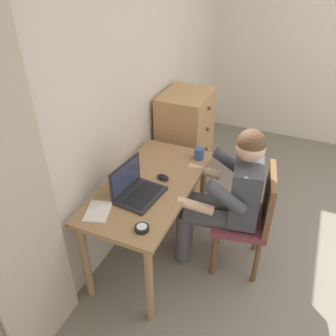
{
  "coord_description": "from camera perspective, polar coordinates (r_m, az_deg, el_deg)",
  "views": [
    {
      "loc": [
        -2.32,
        0.88,
        2.22
      ],
      "look_at": [
        -0.38,
        1.73,
        0.84
      ],
      "focal_mm": 36.99,
      "sensor_mm": 36.0,
      "label": 1
    }
  ],
  "objects": [
    {
      "name": "wall_back",
      "position": [
        2.84,
        -5.84,
        13.09
      ],
      "size": [
        4.8,
        0.05,
        2.5
      ],
      "primitive_type": "cube",
      "color": "beige",
      "rests_on": "ground_plane"
    },
    {
      "name": "curtain_panel",
      "position": [
        1.91,
        -24.16,
        -6.25
      ],
      "size": [
        0.54,
        0.03,
        2.19
      ],
      "primitive_type": "cube",
      "color": "#BCAD99",
      "rests_on": "ground_plane"
    },
    {
      "name": "desk",
      "position": [
        2.61,
        -2.9,
        -4.51
      ],
      "size": [
        1.21,
        0.61,
        0.74
      ],
      "color": "#9E754C",
      "rests_on": "ground_plane"
    },
    {
      "name": "dresser",
      "position": [
        3.45,
        2.79,
        3.92
      ],
      "size": [
        0.53,
        0.46,
        1.07
      ],
      "color": "tan",
      "rests_on": "ground_plane"
    },
    {
      "name": "chair",
      "position": [
        2.69,
        13.36,
        -7.64
      ],
      "size": [
        0.48,
        0.47,
        0.89
      ],
      "color": "brown",
      "rests_on": "ground_plane"
    },
    {
      "name": "person_seated",
      "position": [
        2.57,
        9.81,
        -4.03
      ],
      "size": [
        0.6,
        0.63,
        1.21
      ],
      "color": "#4C4C4C",
      "rests_on": "ground_plane"
    },
    {
      "name": "laptop",
      "position": [
        2.41,
        -5.34,
        -3.44
      ],
      "size": [
        0.36,
        0.28,
        0.24
      ],
      "color": "#232326",
      "rests_on": "desk"
    },
    {
      "name": "computer_mouse",
      "position": [
        2.58,
        -0.83,
        -1.53
      ],
      "size": [
        0.08,
        0.11,
        0.03
      ],
      "primitive_type": "ellipsoid",
      "rotation": [
        0.0,
        0.0,
        -0.26
      ],
      "color": "black",
      "rests_on": "desk"
    },
    {
      "name": "desk_clock",
      "position": [
        2.16,
        -4.33,
        -9.86
      ],
      "size": [
        0.09,
        0.09,
        0.03
      ],
      "color": "black",
      "rests_on": "desk"
    },
    {
      "name": "notebook_pad",
      "position": [
        2.33,
        -11.45,
        -7.03
      ],
      "size": [
        0.25,
        0.21,
        0.01
      ],
      "primitive_type": "cube",
      "rotation": [
        0.0,
        0.0,
        0.31
      ],
      "color": "silver",
      "rests_on": "desk"
    },
    {
      "name": "coffee_mug",
      "position": [
        2.82,
        5.16,
        2.42
      ],
      "size": [
        0.12,
        0.08,
        0.09
      ],
      "color": "#33518C",
      "rests_on": "desk"
    }
  ]
}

